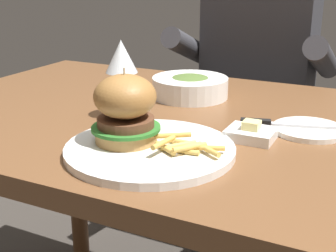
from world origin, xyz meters
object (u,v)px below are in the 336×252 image
object	(u,v)px
diner_person	(255,111)
bread_plate	(309,130)
main_plate	(150,149)
burger_sandwich	(125,109)
wine_glass	(121,60)
butter_dish	(251,133)
soup_bowl	(190,86)
table_knife	(283,124)

from	to	relation	value
diner_person	bread_plate	bearing A→B (deg)	-66.26
main_plate	burger_sandwich	distance (m)	0.08
wine_glass	butter_dish	world-z (taller)	wine_glass
soup_bowl	burger_sandwich	bearing A→B (deg)	-83.97
wine_glass	diner_person	distance (m)	0.80
diner_person	burger_sandwich	bearing A→B (deg)	-89.10
diner_person	wine_glass	bearing A→B (deg)	-96.96
butter_dish	diner_person	distance (m)	0.80
wine_glass	diner_person	size ratio (longest dim) A/B	0.14
main_plate	burger_sandwich	bearing A→B (deg)	178.26
main_plate	butter_dish	xyz separation A→B (m)	(0.14, 0.15, 0.00)
burger_sandwich	bread_plate	xyz separation A→B (m)	(0.28, 0.23, -0.07)
bread_plate	butter_dish	world-z (taller)	butter_dish
main_plate	table_knife	bearing A→B (deg)	51.18
burger_sandwich	diner_person	world-z (taller)	diner_person
main_plate	diner_person	bearing A→B (deg)	94.00
diner_person	butter_dish	bearing A→B (deg)	-75.11
main_plate	butter_dish	size ratio (longest dim) A/B	3.39
soup_bowl	diner_person	distance (m)	0.56
bread_plate	soup_bowl	size ratio (longest dim) A/B	0.75
bread_plate	butter_dish	distance (m)	0.13
table_knife	butter_dish	xyz separation A→B (m)	(-0.04, -0.08, -0.00)
wine_glass	butter_dish	distance (m)	0.31
bread_plate	soup_bowl	distance (m)	0.34
bread_plate	diner_person	bearing A→B (deg)	113.74
burger_sandwich	butter_dish	size ratio (longest dim) A/B	1.51
main_plate	soup_bowl	world-z (taller)	soup_bowl
wine_glass	table_knife	distance (m)	0.35
burger_sandwich	table_knife	world-z (taller)	burger_sandwich
table_knife	diner_person	distance (m)	0.74
bread_plate	butter_dish	bearing A→B (deg)	-135.21
bread_plate	wine_glass	bearing A→B (deg)	-168.53
wine_glass	main_plate	bearing A→B (deg)	-46.20
table_knife	butter_dish	distance (m)	0.09
main_plate	bread_plate	world-z (taller)	main_plate
wine_glass	table_knife	size ratio (longest dim) A/B	0.81
table_knife	butter_dish	world-z (taller)	butter_dish
burger_sandwich	bread_plate	distance (m)	0.37
burger_sandwich	butter_dish	xyz separation A→B (m)	(0.18, 0.14, -0.06)
wine_glass	butter_dish	xyz separation A→B (m)	(0.29, -0.01, -0.11)
wine_glass	soup_bowl	size ratio (longest dim) A/B	0.88
table_knife	butter_dish	bearing A→B (deg)	-119.03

